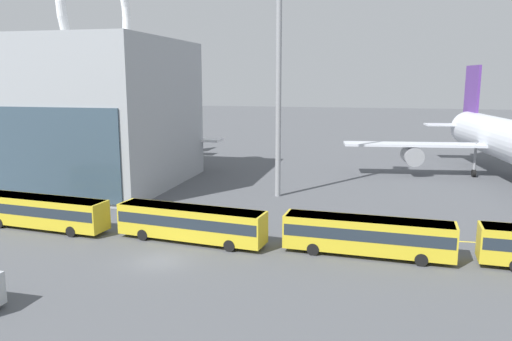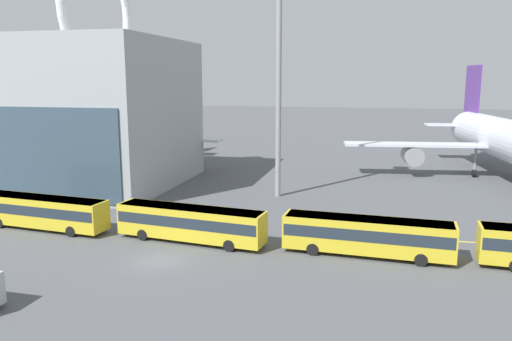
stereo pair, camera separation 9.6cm
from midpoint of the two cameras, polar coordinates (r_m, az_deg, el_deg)
ground_plane at (r=40.48m, az=-10.94°, el=-10.11°), size 440.00×440.00×0.00m
airliner_at_gate_near at (r=82.11m, az=-15.77°, el=4.24°), size 34.24×34.14×14.95m
airliner_at_gate_far at (r=78.76m, az=26.76°, el=3.14°), size 45.07×44.28×16.36m
shuttle_bus_0 at (r=51.51m, az=-23.21°, el=-4.19°), size 13.63×3.83×3.09m
shuttle_bus_1 at (r=44.06m, az=-7.44°, el=-5.81°), size 13.66×4.13×3.09m
shuttle_bus_2 at (r=41.30m, az=12.64°, el=-7.09°), size 13.57×3.29×3.09m
floodlight_mast at (r=59.43m, az=2.68°, el=13.68°), size 2.14×2.14×30.55m
lane_stripe_2 at (r=48.44m, az=25.70°, el=-7.53°), size 10.18×0.78×0.01m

